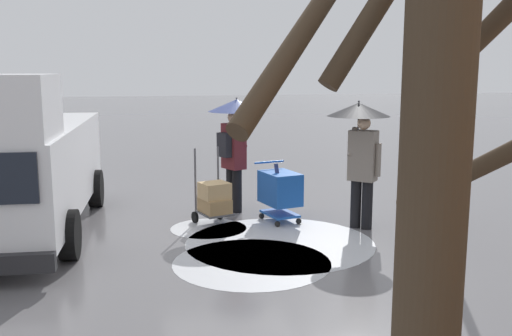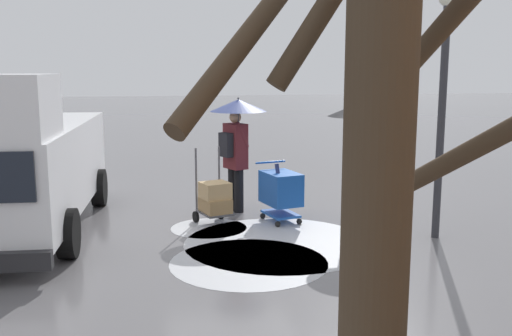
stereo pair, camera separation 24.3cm
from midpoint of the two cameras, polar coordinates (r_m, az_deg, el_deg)
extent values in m
plane|color=slate|center=(10.82, -3.12, -4.56)|extent=(90.00, 90.00, 0.00)
cylinder|color=silver|center=(8.23, -1.27, -9.21)|extent=(2.22, 2.22, 0.01)
cylinder|color=silver|center=(9.12, 1.57, -7.28)|extent=(2.94, 2.94, 0.01)
cylinder|color=silver|center=(9.94, -5.37, -5.88)|extent=(1.29, 1.29, 0.01)
cube|color=white|center=(10.30, -22.66, -0.03)|extent=(2.18, 5.28, 1.40)
cylinder|color=black|center=(8.70, -18.56, -6.22)|extent=(0.27, 0.73, 0.72)
cylinder|color=black|center=(11.80, -15.97, -1.92)|extent=(0.27, 0.73, 0.72)
cube|color=#1951B2|center=(10.20, 1.68, -1.98)|extent=(0.69, 0.87, 0.56)
cube|color=#1951B2|center=(10.31, 1.67, -4.48)|extent=(0.63, 0.78, 0.04)
cylinder|color=#1951B2|center=(10.50, 0.63, 0.59)|extent=(0.57, 0.18, 0.04)
sphere|color=black|center=(10.17, 3.51, -5.22)|extent=(0.10, 0.10, 0.10)
sphere|color=black|center=(9.98, 1.41, -5.50)|extent=(0.10, 0.10, 0.10)
sphere|color=black|center=(10.68, 1.91, -4.46)|extent=(0.10, 0.10, 0.10)
sphere|color=black|center=(10.50, -0.11, -4.71)|extent=(0.10, 0.10, 0.10)
cylinder|color=navy|center=(10.06, 1.54, -1.56)|extent=(0.14, 0.29, 0.69)
cube|color=#515156|center=(10.08, -4.74, -4.39)|extent=(0.65, 0.72, 0.03)
cylinder|color=#515156|center=(10.32, -4.40, -0.93)|extent=(0.04, 0.04, 1.10)
cylinder|color=#515156|center=(10.14, -6.64, -1.16)|extent=(0.04, 0.04, 1.10)
cylinder|color=black|center=(10.48, -4.25, -4.49)|extent=(0.11, 0.21, 0.20)
cylinder|color=black|center=(10.28, -6.67, -4.81)|extent=(0.11, 0.21, 0.20)
cube|color=#A37F51|center=(10.05, -4.75, -3.64)|extent=(0.57, 0.64, 0.24)
cube|color=tan|center=(9.99, -4.77, -2.21)|extent=(0.57, 0.56, 0.27)
cylinder|color=black|center=(9.93, 10.12, -3.58)|extent=(0.18, 0.18, 0.82)
cylinder|color=black|center=(10.00, 9.05, -3.46)|extent=(0.18, 0.18, 0.82)
cube|color=slate|center=(9.80, 9.72, 1.20)|extent=(0.51, 0.50, 0.84)
sphere|color=beige|center=(9.74, 9.81, 4.34)|extent=(0.22, 0.22, 0.22)
cylinder|color=slate|center=(9.73, 11.14, 0.79)|extent=(0.10, 0.10, 0.55)
cylinder|color=slate|center=(9.82, 8.73, 2.54)|extent=(0.28, 0.29, 0.50)
cylinder|color=#333338|center=(9.79, 9.24, 3.45)|extent=(0.02, 0.02, 0.86)
cone|color=black|center=(9.76, 9.30, 5.67)|extent=(1.04, 1.04, 0.22)
sphere|color=#333338|center=(9.75, 9.32, 6.43)|extent=(0.04, 0.04, 0.04)
cylinder|color=black|center=(11.05, -3.09, -2.07)|extent=(0.18, 0.18, 0.82)
cylinder|color=black|center=(10.89, -2.51, -2.24)|extent=(0.18, 0.18, 0.82)
cube|color=#5B1E23|center=(10.83, -2.84, 2.14)|extent=(0.44, 0.52, 0.84)
sphere|color=tan|center=(10.77, -2.86, 4.99)|extent=(0.22, 0.22, 0.22)
cylinder|color=#5B1E23|center=(11.05, -3.60, 2.03)|extent=(0.10, 0.10, 0.55)
cylinder|color=#5B1E23|center=(10.66, -2.22, 3.22)|extent=(0.32, 0.22, 0.50)
cylinder|color=#333338|center=(10.70, -2.55, 4.10)|extent=(0.02, 0.02, 0.86)
cone|color=navy|center=(10.67, -2.57, 6.13)|extent=(1.04, 1.04, 0.22)
sphere|color=#333338|center=(10.66, -2.58, 6.83)|extent=(0.04, 0.04, 0.04)
cube|color=black|center=(10.71, -3.73, 2.27)|extent=(0.27, 0.34, 0.44)
cylinder|color=#423323|center=(2.21, 2.23, 14.39)|extent=(0.77, 0.77, 0.82)
cylinder|color=#2D2D33|center=(9.53, 16.87, 4.07)|extent=(0.12, 0.12, 3.60)
camera|label=1|loc=(0.12, -90.73, -0.13)|focal=40.90mm
camera|label=2|loc=(0.12, 89.27, 0.13)|focal=40.90mm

